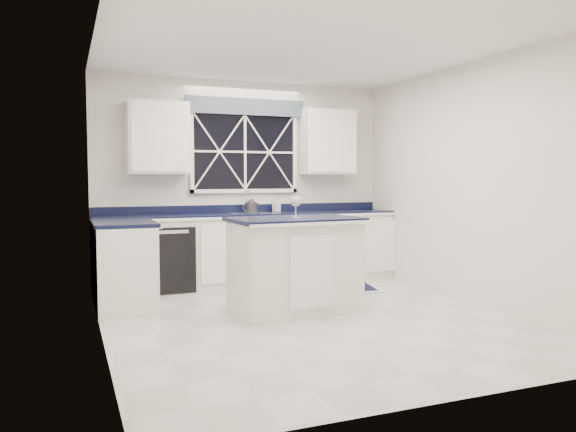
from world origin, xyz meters
name	(u,v)px	position (x,y,z in m)	size (l,w,h in m)	color
ground	(311,318)	(0.00, 0.00, 0.00)	(4.50, 4.50, 0.00)	beige
back_wall	(244,182)	(0.00, 2.25, 1.35)	(4.00, 0.10, 2.70)	beige
base_cabinets	(231,253)	(-0.33, 1.78, 0.45)	(3.99, 1.60, 0.90)	white
countertop	(251,214)	(0.00, 1.95, 0.92)	(3.98, 0.64, 0.04)	black
dishwasher	(168,257)	(-1.10, 1.95, 0.41)	(0.60, 0.58, 0.82)	black
window	(245,146)	(0.00, 2.20, 1.83)	(1.65, 0.09, 1.26)	black
upper_cabinets	(248,140)	(0.00, 2.08, 1.90)	(3.10, 0.34, 0.90)	white
faucet	(247,200)	(0.00, 2.14, 1.10)	(0.05, 0.20, 0.30)	silver
island	(295,264)	(-0.05, 0.33, 0.50)	(1.38, 0.88, 0.99)	white
rug	(320,287)	(0.72, 1.35, 0.01)	(1.61, 1.17, 0.02)	#B5B5B0
kettle	(251,206)	(0.02, 2.02, 1.03)	(0.26, 0.21, 0.19)	#2F2F31
wine_glass	(296,202)	(-0.05, 0.30, 1.16)	(0.10, 0.10, 0.24)	silver
soap_bottle	(276,205)	(0.42, 2.12, 1.04)	(0.09, 0.09, 0.19)	silver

